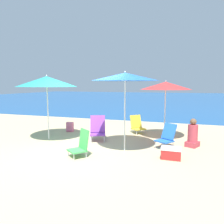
{
  "coord_description": "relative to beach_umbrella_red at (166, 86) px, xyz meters",
  "views": [
    {
      "loc": [
        2.86,
        -5.56,
        1.88
      ],
      "look_at": [
        0.69,
        1.0,
        1.0
      ],
      "focal_mm": 35.0,
      "sensor_mm": 36.0,
      "label": 1
    }
  ],
  "objects": [
    {
      "name": "ground_plane",
      "position": [
        -2.25,
        -2.01,
        -1.83
      ],
      "size": [
        60.0,
        60.0,
        0.0
      ],
      "primitive_type": "plane",
      "color": "#C6B284"
    },
    {
      "name": "sea_water",
      "position": [
        -2.25,
        23.32,
        -1.83
      ],
      "size": [
        60.0,
        40.0,
        0.01
      ],
      "color": "#1E5699",
      "rests_on": "ground"
    },
    {
      "name": "beach_umbrella_red",
      "position": [
        0.0,
        0.0,
        0.0
      ],
      "size": [
        1.7,
        1.7,
        2.0
      ],
      "color": "white",
      "rests_on": "ground"
    },
    {
      "name": "beach_umbrella_blue",
      "position": [
        -0.96,
        -1.71,
        0.25
      ],
      "size": [
        1.9,
        1.9,
        2.23
      ],
      "color": "white",
      "rests_on": "ground"
    },
    {
      "name": "beach_umbrella_teal",
      "position": [
        -3.74,
        -1.33,
        0.14
      ],
      "size": [
        2.0,
        2.0,
        2.19
      ],
      "color": "white",
      "rests_on": "ground"
    },
    {
      "name": "beach_chair_blue",
      "position": [
        0.16,
        -1.09,
        -1.47
      ],
      "size": [
        0.65,
        0.67,
        0.72
      ],
      "rotation": [
        0.0,
        0.0,
        -0.59
      ],
      "color": "silver",
      "rests_on": "ground"
    },
    {
      "name": "beach_chair_green",
      "position": [
        -1.91,
        -2.56,
        -1.51
      ],
      "size": [
        0.63,
        0.63,
        0.71
      ],
      "rotation": [
        0.0,
        0.0,
        -0.66
      ],
      "color": "silver",
      "rests_on": "ground"
    },
    {
      "name": "beach_chair_purple",
      "position": [
        -2.12,
        -0.88,
        -1.43
      ],
      "size": [
        0.67,
        0.71,
        0.83
      ],
      "rotation": [
        0.0,
        0.0,
        0.37
      ],
      "color": "silver",
      "rests_on": "ground"
    },
    {
      "name": "beach_chair_yellow",
      "position": [
        -1.09,
        0.63,
        -1.51
      ],
      "size": [
        0.67,
        0.67,
        0.69
      ],
      "rotation": [
        0.0,
        0.0,
        0.78
      ],
      "color": "silver",
      "rests_on": "ground"
    },
    {
      "name": "person_seated_near",
      "position": [
        0.9,
        -0.69,
        -1.48
      ],
      "size": [
        0.46,
        0.48,
        0.86
      ],
      "rotation": [
        0.0,
        0.0,
        -0.47
      ],
      "color": "#BF3F4C",
      "rests_on": "ground"
    },
    {
      "name": "backpack_pink",
      "position": [
        -3.69,
        0.04,
        -1.65
      ],
      "size": [
        0.26,
        0.19,
        0.38
      ],
      "color": "pink",
      "rests_on": "ground"
    },
    {
      "name": "cooler_box",
      "position": [
        0.35,
        -2.03,
        -1.68
      ],
      "size": [
        0.5,
        0.31,
        0.3
      ],
      "color": "#B72828",
      "rests_on": "ground"
    },
    {
      "name": "seagull",
      "position": [
        0.21,
        1.86,
        -1.69
      ],
      "size": [
        0.27,
        0.11,
        0.23
      ],
      "color": "gold",
      "rests_on": "ground"
    }
  ]
}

